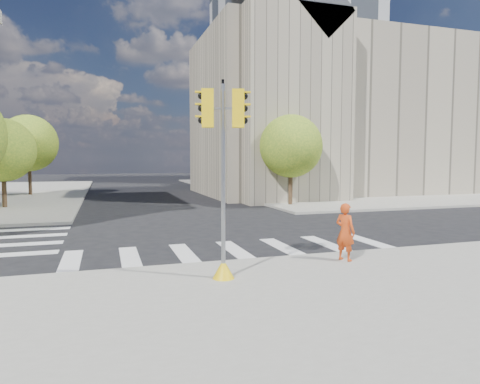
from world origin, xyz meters
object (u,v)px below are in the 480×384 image
Objects in this scene: lamp_far at (225,146)px; traffic_signal at (223,195)px; lamp_near at (275,141)px; photographer at (345,232)px.

lamp_far is 35.29m from traffic_signal.
lamp_near is 1.00× the size of lamp_far.
lamp_near is at bearing 78.85° from traffic_signal.
lamp_far is 4.65× the size of photographer.
photographer is at bearing -99.53° from lamp_far.
lamp_near is at bearing -90.00° from lamp_far.
lamp_near reaches higher than traffic_signal.
traffic_signal is at bearing -105.78° from lamp_far.
photographer is (4.02, 0.77, -1.28)m from traffic_signal.
traffic_signal is at bearing 75.35° from photographer.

